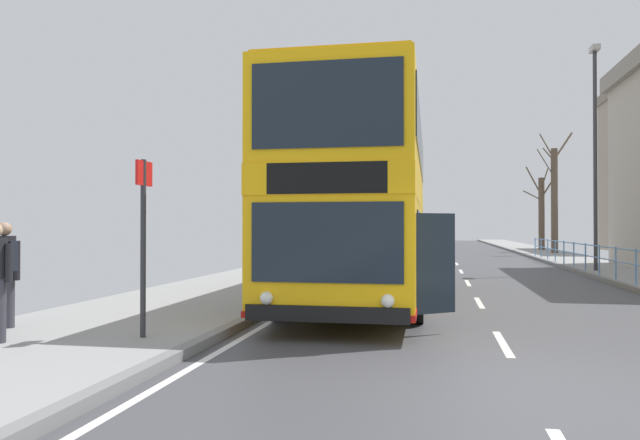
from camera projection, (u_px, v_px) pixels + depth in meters
ground at (461, 384)px, 6.37m from camera, size 15.80×140.00×0.20m
double_decker_bus_main at (366, 201)px, 14.15m from camera, size 3.40×11.23×4.51m
pedestrian_railing_far_kerb at (625, 259)px, 17.13m from camera, size 0.05×31.59×1.00m
pedestrian_companion at (3, 266)px, 9.33m from camera, size 0.54×0.53×1.68m
bus_stop_sign_near at (143, 227)px, 8.56m from camera, size 0.08×0.44×2.58m
street_lamp_far_side at (595, 141)px, 21.64m from camera, size 0.28×0.60×8.28m
bare_tree_far_00 at (541, 211)px, 40.97m from camera, size 1.93×2.44×5.90m
bare_tree_far_01 at (555, 198)px, 35.97m from camera, size 2.36×1.36×7.48m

